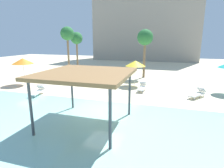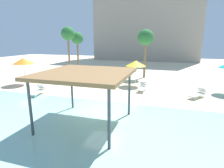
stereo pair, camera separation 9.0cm
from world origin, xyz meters
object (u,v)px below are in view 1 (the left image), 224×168
at_px(shade_pavilion, 86,75).
at_px(palm_tree_0, 77,39).
at_px(lounge_chair_1, 142,87).
at_px(lounge_chair_0, 38,91).
at_px(lounge_chair_2, 198,93).
at_px(beach_umbrella_yellow_0, 135,63).
at_px(palm_tree_2, 67,35).
at_px(palm_tree_1, 145,38).
at_px(beach_umbrella_orange_3, 23,61).

bearing_deg(shade_pavilion, palm_tree_0, 118.63).
bearing_deg(lounge_chair_1, lounge_chair_0, -62.25).
distance_m(shade_pavilion, lounge_chair_1, 8.61).
xyz_separation_m(lounge_chair_0, lounge_chair_2, (13.04, 3.25, 0.00)).
relative_size(beach_umbrella_yellow_0, palm_tree_2, 0.40).
height_order(lounge_chair_1, palm_tree_1, palm_tree_1).
height_order(beach_umbrella_orange_3, palm_tree_0, palm_tree_0).
xyz_separation_m(beach_umbrella_yellow_0, palm_tree_1, (0.32, 4.40, 2.49)).
bearing_deg(lounge_chair_2, lounge_chair_1, -64.62).
distance_m(beach_umbrella_yellow_0, lounge_chair_2, 6.54).
height_order(lounge_chair_1, palm_tree_0, palm_tree_0).
bearing_deg(palm_tree_1, lounge_chair_1, -83.78).
xyz_separation_m(beach_umbrella_yellow_0, lounge_chair_2, (5.68, -2.60, -1.96)).
distance_m(lounge_chair_1, palm_tree_2, 14.41).
bearing_deg(shade_pavilion, beach_umbrella_orange_3, 146.38).
bearing_deg(palm_tree_2, palm_tree_1, -3.82).
bearing_deg(palm_tree_0, palm_tree_2, -83.21).
xyz_separation_m(beach_umbrella_orange_3, lounge_chair_0, (3.94, -2.90, -2.14)).
xyz_separation_m(beach_umbrella_orange_3, lounge_chair_2, (16.97, 0.35, -2.14)).
xyz_separation_m(lounge_chair_0, palm_tree_1, (7.69, 10.24, 4.46)).
height_order(shade_pavilion, lounge_chair_2, shade_pavilion).
xyz_separation_m(lounge_chair_0, palm_tree_0, (-3.65, 14.46, 4.43)).
relative_size(lounge_chair_2, palm_tree_0, 0.33).
relative_size(beach_umbrella_yellow_0, lounge_chair_2, 1.36).
bearing_deg(lounge_chair_2, palm_tree_2, -80.56).
bearing_deg(palm_tree_1, lounge_chair_0, -126.88).
bearing_deg(palm_tree_1, beach_umbrella_yellow_0, -94.22).
bearing_deg(lounge_chair_0, palm_tree_0, -175.29).
bearing_deg(beach_umbrella_yellow_0, beach_umbrella_orange_3, -165.36).
bearing_deg(beach_umbrella_orange_3, palm_tree_0, 88.58).
relative_size(lounge_chair_0, palm_tree_0, 0.34).
distance_m(shade_pavilion, beach_umbrella_yellow_0, 9.89).
xyz_separation_m(beach_umbrella_orange_3, palm_tree_2, (0.70, 8.08, 2.85)).
relative_size(shade_pavilion, lounge_chair_2, 2.45).
xyz_separation_m(palm_tree_1, palm_tree_2, (-10.92, 0.73, 0.53)).
bearing_deg(palm_tree_1, lounge_chair_2, -52.58).
bearing_deg(palm_tree_0, shade_pavilion, -61.37).
height_order(shade_pavilion, beach_umbrella_orange_3, shade_pavilion).
bearing_deg(shade_pavilion, lounge_chair_2, 47.56).
distance_m(beach_umbrella_yellow_0, palm_tree_0, 14.19).
bearing_deg(beach_umbrella_orange_3, beach_umbrella_yellow_0, 14.64).
bearing_deg(lounge_chair_0, shade_pavilion, 48.69).
bearing_deg(palm_tree_0, lounge_chair_0, -75.84).
relative_size(lounge_chair_1, palm_tree_0, 0.33).
bearing_deg(palm_tree_0, palm_tree_1, -20.39).
relative_size(shade_pavilion, beach_umbrella_orange_3, 1.68).
bearing_deg(palm_tree_2, lounge_chair_2, -25.39).
relative_size(palm_tree_0, palm_tree_1, 1.00).
relative_size(shade_pavilion, lounge_chair_0, 2.37).
bearing_deg(shade_pavilion, lounge_chair_1, 76.37).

